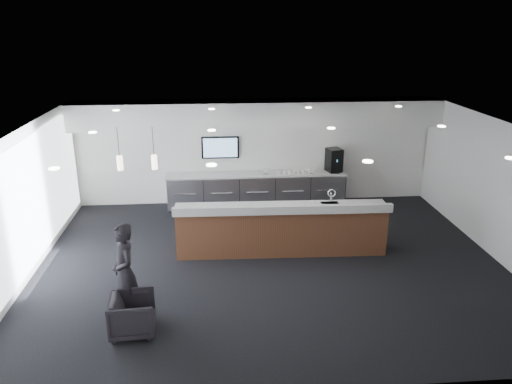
{
  "coord_description": "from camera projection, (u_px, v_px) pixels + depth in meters",
  "views": [
    {
      "loc": [
        -1.13,
        -9.74,
        5.03
      ],
      "look_at": [
        -0.21,
        1.3,
        1.2
      ],
      "focal_mm": 35.0,
      "sensor_mm": 36.0,
      "label": 1
    }
  ],
  "objects": [
    {
      "name": "cup_3",
      "position": [
        299.0,
        172.0,
        13.97
      ],
      "size": [
        0.13,
        0.13,
        0.1
      ],
      "primitive_type": "imported",
      "rotation": [
        0.0,
        0.0,
        1.94
      ],
      "color": "white",
      "rests_on": "back_credenza"
    },
    {
      "name": "right_wall",
      "position": [
        500.0,
        192.0,
        10.81
      ],
      "size": [
        0.02,
        8.0,
        3.0
      ],
      "primitive_type": "cube",
      "color": "white",
      "rests_on": "ground"
    },
    {
      "name": "cup_4",
      "position": [
        294.0,
        172.0,
        13.96
      ],
      "size": [
        0.14,
        0.14,
        0.1
      ],
      "primitive_type": "imported",
      "rotation": [
        0.0,
        0.0,
        2.58
      ],
      "color": "white",
      "rests_on": "back_credenza"
    },
    {
      "name": "ceiling",
      "position": [
        272.0,
        128.0,
        9.92
      ],
      "size": [
        10.0,
        8.0,
        0.02
      ],
      "primitive_type": "cube",
      "color": "black",
      "rests_on": "back_wall"
    },
    {
      "name": "ceiling_can_lights",
      "position": [
        272.0,
        129.0,
        9.93
      ],
      "size": [
        7.0,
        5.0,
        0.02
      ],
      "primitive_type": null,
      "color": "silver",
      "rests_on": "ceiling"
    },
    {
      "name": "back_wall",
      "position": [
        256.0,
        151.0,
        14.18
      ],
      "size": [
        10.0,
        0.02,
        3.0
      ],
      "primitive_type": "cube",
      "color": "white",
      "rests_on": "ground"
    },
    {
      "name": "lounge_guest",
      "position": [
        125.0,
        271.0,
        8.7
      ],
      "size": [
        0.66,
        0.76,
        1.76
      ],
      "primitive_type": "imported",
      "rotation": [
        0.0,
        0.0,
        -1.11
      ],
      "color": "black",
      "rests_on": "ground"
    },
    {
      "name": "back_credenza",
      "position": [
        257.0,
        189.0,
        14.17
      ],
      "size": [
        5.06,
        0.66,
        0.95
      ],
      "color": "gray",
      "rests_on": "ground"
    },
    {
      "name": "pendant_left",
      "position": [
        157.0,
        156.0,
        10.73
      ],
      "size": [
        0.12,
        0.12,
        0.3
      ],
      "primitive_type": "cylinder",
      "color": "beige",
      "rests_on": "ceiling"
    },
    {
      "name": "info_sign_right",
      "position": [
        312.0,
        169.0,
        13.98
      ],
      "size": [
        0.19,
        0.04,
        0.25
      ],
      "primitive_type": "cube",
      "rotation": [
        0.0,
        0.0,
        -0.1
      ],
      "color": "white",
      "rests_on": "back_credenza"
    },
    {
      "name": "ground",
      "position": [
        271.0,
        263.0,
        10.9
      ],
      "size": [
        10.0,
        10.0,
        0.0
      ],
      "primitive_type": "plane",
      "color": "black",
      "rests_on": "ground"
    },
    {
      "name": "cup_5",
      "position": [
        289.0,
        172.0,
        13.95
      ],
      "size": [
        0.11,
        0.11,
        0.1
      ],
      "primitive_type": "imported",
      "rotation": [
        0.0,
        0.0,
        3.23
      ],
      "color": "white",
      "rests_on": "back_credenza"
    },
    {
      "name": "cup_0",
      "position": [
        314.0,
        172.0,
        14.0
      ],
      "size": [
        0.1,
        0.1,
        0.1
      ],
      "primitive_type": "imported",
      "color": "white",
      "rests_on": "back_credenza"
    },
    {
      "name": "soffit_bulkhead",
      "position": [
        257.0,
        114.0,
        13.38
      ],
      "size": [
        10.0,
        0.9,
        0.7
      ],
      "primitive_type": "cube",
      "color": "white",
      "rests_on": "back_wall"
    },
    {
      "name": "cup_2",
      "position": [
        304.0,
        172.0,
        13.98
      ],
      "size": [
        0.13,
        0.13,
        0.1
      ],
      "primitive_type": "imported",
      "rotation": [
        0.0,
        0.0,
        1.29
      ],
      "color": "white",
      "rests_on": "back_credenza"
    },
    {
      "name": "coffee_machine",
      "position": [
        334.0,
        160.0,
        14.1
      ],
      "size": [
        0.47,
        0.54,
        0.66
      ],
      "rotation": [
        0.0,
        0.0,
        0.24
      ],
      "color": "black",
      "rests_on": "back_credenza"
    },
    {
      "name": "cup_6",
      "position": [
        284.0,
        172.0,
        13.94
      ],
      "size": [
        0.14,
        0.14,
        0.1
      ],
      "primitive_type": "imported",
      "rotation": [
        0.0,
        0.0,
        3.87
      ],
      "color": "white",
      "rests_on": "back_credenza"
    },
    {
      "name": "left_wall",
      "position": [
        24.0,
        205.0,
        10.02
      ],
      "size": [
        0.02,
        8.0,
        3.0
      ],
      "primitive_type": "cube",
      "color": "white",
      "rests_on": "ground"
    },
    {
      "name": "service_counter",
      "position": [
        281.0,
        229.0,
        11.23
      ],
      "size": [
        4.78,
        0.94,
        1.49
      ],
      "rotation": [
        0.0,
        0.0,
        -0.03
      ],
      "color": "#59331D",
      "rests_on": "ground"
    },
    {
      "name": "wall_tv",
      "position": [
        220.0,
        147.0,
        13.96
      ],
      "size": [
        1.05,
        0.08,
        0.62
      ],
      "color": "black",
      "rests_on": "back_wall"
    },
    {
      "name": "window_blinds_wall",
      "position": [
        26.0,
        205.0,
        10.02
      ],
      "size": [
        0.04,
        7.36,
        2.55
      ],
      "primitive_type": "cube",
      "color": "silver",
      "rests_on": "left_wall"
    },
    {
      "name": "armchair",
      "position": [
        133.0,
        315.0,
        8.37
      ],
      "size": [
        0.81,
        0.79,
        0.69
      ],
      "primitive_type": "imported",
      "rotation": [
        0.0,
        0.0,
        1.65
      ],
      "color": "black",
      "rests_on": "ground"
    },
    {
      "name": "cup_7",
      "position": [
        279.0,
        172.0,
        13.93
      ],
      "size": [
        0.12,
        0.12,
        0.1
      ],
      "primitive_type": "imported",
      "rotation": [
        0.0,
        0.0,
        4.52
      ],
      "color": "white",
      "rests_on": "back_credenza"
    },
    {
      "name": "cup_1",
      "position": [
        309.0,
        172.0,
        13.99
      ],
      "size": [
        0.14,
        0.14,
        0.1
      ],
      "primitive_type": "imported",
      "rotation": [
        0.0,
        0.0,
        0.65
      ],
      "color": "white",
      "rests_on": "back_credenza"
    },
    {
      "name": "alcove_panel",
      "position": [
        256.0,
        148.0,
        14.12
      ],
      "size": [
        9.8,
        0.06,
        1.4
      ],
      "primitive_type": "cube",
      "color": "white",
      "rests_on": "back_wall"
    },
    {
      "name": "pendant_right",
      "position": [
        124.0,
        157.0,
        10.68
      ],
      "size": [
        0.12,
        0.12,
        0.3
      ],
      "primitive_type": "cylinder",
      "color": "beige",
      "rests_on": "ceiling"
    },
    {
      "name": "info_sign_left",
      "position": [
        266.0,
        170.0,
        13.94
      ],
      "size": [
        0.15,
        0.04,
        0.2
      ],
      "primitive_type": "cube",
      "rotation": [
        0.0,
        0.0,
        0.12
      ],
      "color": "white",
      "rests_on": "back_credenza"
    }
  ]
}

